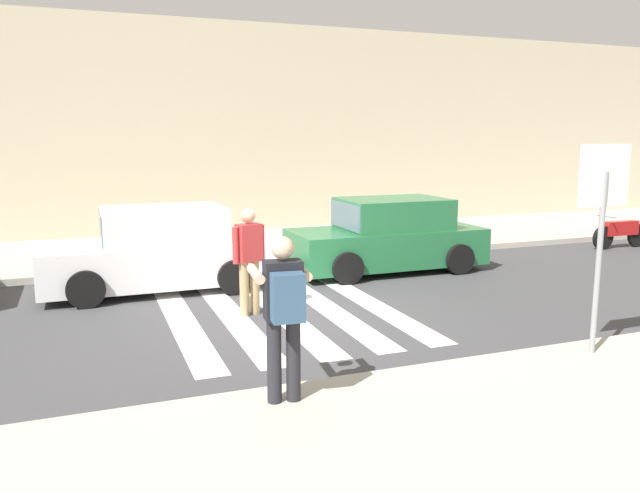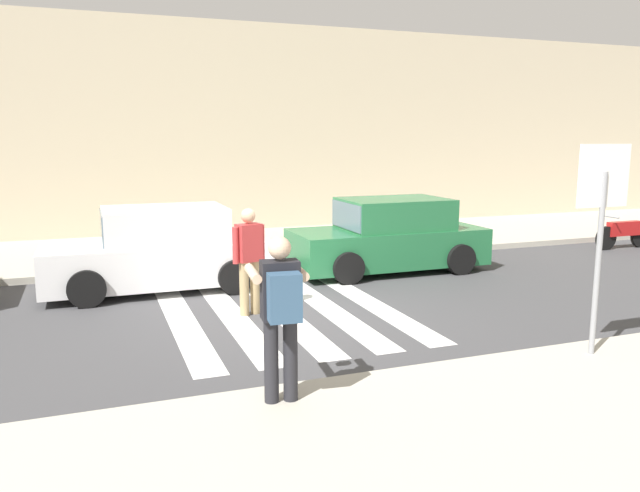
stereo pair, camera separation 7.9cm
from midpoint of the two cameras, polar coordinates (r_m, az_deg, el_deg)
ground_plane at (r=10.29m, az=-3.76°, el=-6.07°), size 120.00×120.00×0.00m
sidewalk_far at (r=15.96m, az=-10.14°, el=-0.17°), size 60.00×4.80×0.14m
building_facade_far at (r=20.07m, az=-12.81°, el=10.25°), size 56.00×4.00×6.04m
crosswalk_stripe_0 at (r=10.14m, az=-12.83°, el=-6.51°), size 0.44×5.20×0.01m
crosswalk_stripe_1 at (r=10.28m, az=-8.39°, el=-6.15°), size 0.44×5.20×0.01m
crosswalk_stripe_2 at (r=10.47m, az=-4.09°, el=-5.77°), size 0.44×5.20×0.01m
crosswalk_stripe_3 at (r=10.72m, az=0.02°, el=-5.37°), size 0.44×5.20×0.01m
crosswalk_stripe_4 at (r=11.02m, az=3.93°, el=-4.96°), size 0.44×5.20×0.01m
stop_sign at (r=8.33m, az=24.16°, el=3.64°), size 0.76×0.08×2.61m
photographer_with_backpack at (r=6.30m, az=-3.69°, el=-5.44°), size 0.64×0.88×1.72m
pedestrian_crossing at (r=9.99m, az=-6.74°, el=-0.86°), size 0.56×0.34×1.72m
parked_car_white at (r=12.01m, az=-14.70°, el=-0.50°), size 4.10×1.92×1.55m
parked_car_green at (r=13.36m, az=6.06°, el=0.82°), size 4.10×1.92×1.55m
motorcycle at (r=17.78m, az=25.68°, el=1.14°), size 1.76×0.60×0.87m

